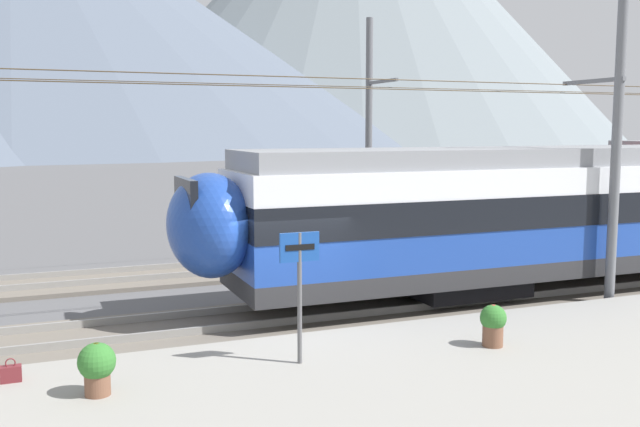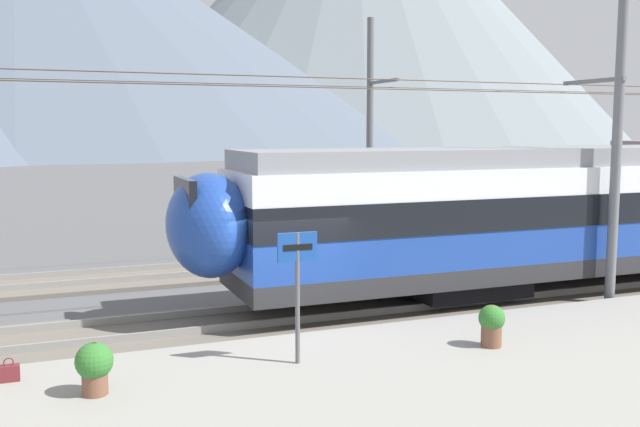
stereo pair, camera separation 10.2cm
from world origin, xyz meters
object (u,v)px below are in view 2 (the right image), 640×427
object	(u,v)px
catenary_mast_mid	(614,133)
platform_sign	(297,268)
potted_plant_platform_edge	(94,364)
handbag_beside_passenger	(9,373)
potted_plant_by_shelter	(492,323)
catenary_mast_far_side	(372,132)

from	to	relation	value
catenary_mast_mid	platform_sign	distance (m)	9.28
potted_plant_platform_edge	handbag_beside_passenger	bearing A→B (deg)	138.11
catenary_mast_mid	potted_plant_platform_edge	bearing A→B (deg)	-169.12
handbag_beside_passenger	potted_plant_platform_edge	distance (m)	1.70
catenary_mast_mid	potted_plant_platform_edge	xyz separation A→B (m)	(-12.11, -2.33, -3.45)
potted_plant_platform_edge	catenary_mast_mid	bearing A→B (deg)	10.88
platform_sign	potted_plant_by_shelter	bearing A→B (deg)	-6.67
catenary_mast_mid	potted_plant_by_shelter	world-z (taller)	catenary_mast_mid
platform_sign	handbag_beside_passenger	world-z (taller)	platform_sign
catenary_mast_mid	handbag_beside_passenger	world-z (taller)	catenary_mast_mid
handbag_beside_passenger	potted_plant_platform_edge	world-z (taller)	potted_plant_platform_edge
catenary_mast_far_side	potted_plant_platform_edge	bearing A→B (deg)	-131.49
platform_sign	potted_plant_by_shelter	world-z (taller)	platform_sign
catenary_mast_far_side	potted_plant_by_shelter	xyz separation A→B (m)	(-3.09, -11.62, -3.44)
catenary_mast_far_side	potted_plant_platform_edge	world-z (taller)	catenary_mast_far_side
catenary_mast_mid	potted_plant_platform_edge	distance (m)	12.81
handbag_beside_passenger	potted_plant_platform_edge	xyz separation A→B (m)	(1.24, -1.11, 0.34)
potted_plant_platform_edge	potted_plant_by_shelter	bearing A→B (deg)	-1.54
platform_sign	catenary_mast_mid	bearing A→B (deg)	13.41
catenary_mast_mid	catenary_mast_far_side	bearing A→B (deg)	102.42
catenary_mast_mid	handbag_beside_passenger	size ratio (longest dim) A/B	116.96
handbag_beside_passenger	potted_plant_by_shelter	size ratio (longest dim) A/B	0.49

